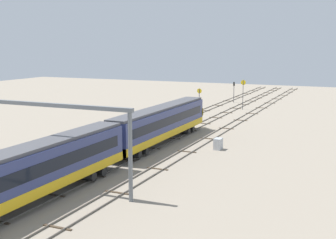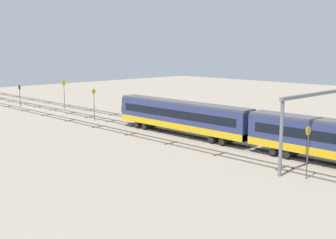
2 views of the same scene
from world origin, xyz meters
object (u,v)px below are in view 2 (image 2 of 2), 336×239
object	(u,v)px
overhead_gantry	(318,111)
signal_light_trackside_approach	(20,93)
speed_sign_near_foreground	(64,90)
speed_sign_mid_trackside	(94,101)
relay_cabinet	(216,124)
speed_sign_far_trackside	(308,145)

from	to	relation	value
overhead_gantry	signal_light_trackside_approach	world-z (taller)	overhead_gantry
speed_sign_near_foreground	signal_light_trackside_approach	size ratio (longest dim) A/B	1.29
speed_sign_mid_trackside	signal_light_trackside_approach	bearing A→B (deg)	2.65
signal_light_trackside_approach	relay_cabinet	distance (m)	46.95
speed_sign_mid_trackside	relay_cabinet	xyz separation A→B (m)	(-19.47, -9.64, -2.76)
speed_sign_far_trackside	signal_light_trackside_approach	xyz separation A→B (m)	(68.89, -3.40, -0.32)
overhead_gantry	speed_sign_mid_trackside	size ratio (longest dim) A/B	2.71
speed_sign_far_trackside	signal_light_trackside_approach	size ratio (longest dim) A/B	1.12
speed_sign_mid_trackside	signal_light_trackside_approach	size ratio (longest dim) A/B	1.20
overhead_gantry	speed_sign_near_foreground	size ratio (longest dim) A/B	2.51
speed_sign_near_foreground	speed_sign_far_trackside	world-z (taller)	speed_sign_near_foreground
signal_light_trackside_approach	relay_cabinet	bearing A→B (deg)	-166.62
speed_sign_near_foreground	speed_sign_mid_trackside	size ratio (longest dim) A/B	1.08
speed_sign_near_foreground	signal_light_trackside_approach	world-z (taller)	speed_sign_near_foreground
speed_sign_near_foreground	signal_light_trackside_approach	bearing A→B (deg)	24.84
speed_sign_mid_trackside	speed_sign_near_foreground	bearing A→B (deg)	-12.55
speed_sign_near_foreground	speed_sign_mid_trackside	xyz separation A→B (m)	(-15.89, 3.54, -0.44)
speed_sign_far_trackside	signal_light_trackside_approach	world-z (taller)	speed_sign_far_trackside
speed_sign_far_trackside	overhead_gantry	bearing A→B (deg)	-69.59
overhead_gantry	speed_sign_near_foreground	xyz separation A→B (m)	(56.35, -2.03, -1.91)
overhead_gantry	relay_cabinet	size ratio (longest dim) A/B	10.63
signal_light_trackside_approach	speed_sign_far_trackside	bearing A→B (deg)	177.17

